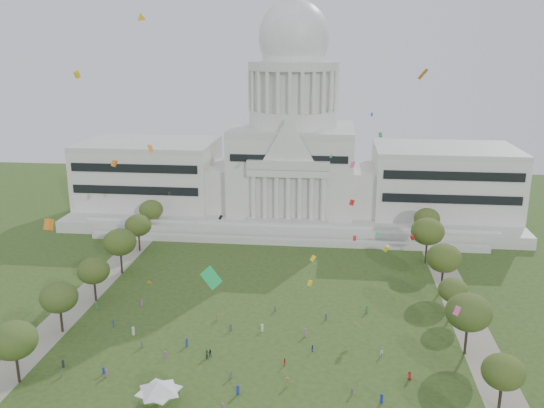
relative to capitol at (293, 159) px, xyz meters
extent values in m
plane|color=#32481B|center=(0.00, -113.59, -22.30)|extent=(400.00, 400.00, 0.00)
cube|color=beige|center=(0.00, 1.41, -20.30)|extent=(160.00, 60.00, 4.00)
cube|color=beige|center=(0.00, -31.59, -21.30)|extent=(130.00, 3.00, 2.00)
cube|color=beige|center=(0.00, -23.59, -19.80)|extent=(140.00, 3.00, 5.00)
cube|color=silver|center=(-55.00, 0.41, -7.30)|extent=(50.00, 34.00, 22.00)
cube|color=silver|center=(55.00, 0.41, -7.30)|extent=(50.00, 34.00, 22.00)
cube|color=silver|center=(-27.00, -1.59, -10.30)|extent=(12.00, 26.00, 16.00)
cube|color=silver|center=(27.00, -1.59, -10.30)|extent=(12.00, 26.00, 16.00)
cube|color=silver|center=(0.00, 0.41, -4.30)|extent=(44.00, 38.00, 28.00)
cube|color=silver|center=(0.00, -19.59, -1.10)|extent=(28.00, 3.00, 2.40)
cube|color=black|center=(-55.00, -16.79, -5.30)|extent=(46.00, 0.40, 11.00)
cube|color=black|center=(55.00, -16.79, -5.30)|extent=(46.00, 0.40, 11.00)
cylinder|color=silver|center=(0.00, 0.41, 15.10)|extent=(32.00, 32.00, 6.00)
cylinder|color=silver|center=(0.00, 0.41, 25.10)|extent=(28.00, 28.00, 14.00)
cylinder|color=beige|center=(0.00, 0.41, 33.60)|extent=(32.40, 32.40, 3.00)
cylinder|color=silver|center=(0.00, 0.41, 39.10)|extent=(22.00, 22.00, 8.00)
ellipsoid|color=silver|center=(0.00, 0.41, 43.10)|extent=(25.00, 25.00, 26.20)
cube|color=gray|center=(-48.00, -83.59, -22.28)|extent=(8.00, 160.00, 0.04)
cube|color=gray|center=(48.00, -83.59, -22.28)|extent=(8.00, 160.00, 0.04)
cylinder|color=black|center=(-44.07, -116.55, -19.42)|extent=(0.56, 0.56, 5.75)
ellipsoid|color=#364F1C|center=(-44.07, -116.55, -13.33)|extent=(8.86, 8.86, 7.25)
cylinder|color=black|center=(46.22, -115.34, -19.83)|extent=(0.56, 0.56, 4.92)
ellipsoid|color=#3B4C18|center=(46.22, -115.34, -14.62)|extent=(7.58, 7.58, 6.20)
cylinder|color=black|center=(-45.04, -96.29, -19.56)|extent=(0.56, 0.56, 5.47)
ellipsoid|color=#354C1C|center=(-45.04, -96.29, -13.77)|extent=(8.42, 8.42, 6.89)
cylinder|color=black|center=(44.17, -96.15, -19.19)|extent=(0.56, 0.56, 6.20)
ellipsoid|color=#32481A|center=(44.17, -96.15, -12.62)|extent=(9.55, 9.55, 7.82)
cylinder|color=black|center=(-44.09, -79.67, -19.66)|extent=(0.56, 0.56, 5.27)
ellipsoid|color=#344916|center=(-44.09, -79.67, -14.07)|extent=(8.12, 8.12, 6.65)
cylinder|color=black|center=(44.40, -79.10, -20.02)|extent=(0.56, 0.56, 4.56)
ellipsoid|color=#3C4D1C|center=(44.40, -79.10, -15.19)|extent=(7.01, 7.01, 5.74)
cylinder|color=black|center=(-44.08, -61.17, -19.28)|extent=(0.56, 0.56, 6.03)
ellipsoid|color=#324B15|center=(-44.08, -61.17, -12.89)|extent=(9.29, 9.29, 7.60)
cylinder|color=black|center=(44.76, -63.55, -19.31)|extent=(0.56, 0.56, 5.97)
ellipsoid|color=#394A16|center=(44.76, -63.55, -12.99)|extent=(9.19, 9.19, 7.52)
cylinder|color=black|center=(-45.22, -42.58, -19.59)|extent=(0.56, 0.56, 5.41)
ellipsoid|color=#344717|center=(-45.22, -42.58, -13.86)|extent=(8.33, 8.33, 6.81)
cylinder|color=black|center=(43.49, -43.40, -19.11)|extent=(0.56, 0.56, 6.37)
ellipsoid|color=#394B16|center=(43.49, -43.40, -12.35)|extent=(9.82, 9.82, 8.03)
cylinder|color=black|center=(-46.87, -24.45, -19.64)|extent=(0.56, 0.56, 5.32)
ellipsoid|color=#3A4D19|center=(-46.87, -24.45, -14.00)|extent=(8.19, 8.19, 6.70)
cylinder|color=black|center=(45.96, -25.46, -19.56)|extent=(0.56, 0.56, 5.47)
ellipsoid|color=#394919|center=(45.96, -25.46, -13.77)|extent=(8.42, 8.42, 6.89)
cylinder|color=#4C4C4C|center=(-17.70, -123.41, -21.01)|extent=(0.12, 0.12, 2.58)
cylinder|color=#4C4C4C|center=(-17.70, -117.63, -21.01)|extent=(0.12, 0.12, 2.58)
cylinder|color=#4C4C4C|center=(-11.92, -117.63, -21.01)|extent=(0.12, 0.12, 2.58)
cube|color=white|center=(-14.81, -120.52, -19.61)|extent=(7.89, 7.89, 0.21)
pyramid|color=white|center=(-14.81, -120.52, -18.48)|extent=(11.05, 11.05, 2.06)
imported|color=#B21E1E|center=(31.38, -107.36, -21.38)|extent=(1.06, 1.01, 1.82)
imported|color=silver|center=(26.67, -99.02, -21.30)|extent=(1.09, 1.11, 1.98)
imported|color=olive|center=(7.84, -112.32, -21.32)|extent=(0.78, 1.32, 1.95)
imported|color=#B21E1E|center=(6.66, -105.00, -21.47)|extent=(0.57, 0.99, 1.65)
imported|color=#33723F|center=(-9.68, -104.05, -21.28)|extent=(1.36, 2.02, 2.02)
imported|color=#26262B|center=(-9.24, -103.16, -21.47)|extent=(0.87, 0.61, 1.66)
imported|color=#4C4C51|center=(20.15, -113.78, -21.51)|extent=(1.09, 1.08, 1.57)
imported|color=navy|center=(12.05, -98.83, -21.48)|extent=(0.73, 1.05, 1.63)
cube|color=#26262B|center=(-37.96, -110.63, -21.49)|extent=(0.40, 0.49, 1.61)
cube|color=#994C8C|center=(-2.93, -121.29, -21.51)|extent=(0.47, 0.49, 1.58)
cube|color=#33723F|center=(24.47, -78.88, -21.37)|extent=(0.57, 0.49, 1.85)
cube|color=#4C4C51|center=(-24.62, -101.32, -21.48)|extent=(0.43, 0.50, 1.62)
cube|color=#994C8C|center=(-31.40, -81.41, -21.47)|extent=(0.48, 0.51, 1.64)
cube|color=#4C4C51|center=(-36.68, -114.08, -21.56)|extent=(0.38, 0.45, 1.47)
cube|color=olive|center=(-10.95, -87.04, -21.51)|extent=(0.42, 0.49, 1.56)
cube|color=#33723F|center=(-42.00, -84.41, -21.37)|extent=(0.55, 0.57, 1.85)
cube|color=#4C4C51|center=(-3.41, -110.90, -21.47)|extent=(0.29, 0.45, 1.65)
cube|color=#4C4C51|center=(14.59, -83.82, -21.47)|extent=(0.51, 0.43, 1.64)
cube|color=#994C8C|center=(10.22, -92.32, -21.33)|extent=(0.42, 0.57, 1.93)
cube|color=navy|center=(25.43, -115.58, -21.40)|extent=(0.55, 0.54, 1.79)
cube|color=#4C4C51|center=(-6.92, -91.74, -21.42)|extent=(0.46, 0.54, 1.75)
cube|color=#994C8C|center=(-27.82, -113.05, -21.44)|extent=(0.48, 0.54, 1.72)
cube|color=navy|center=(-1.13, -116.01, -21.32)|extent=(0.57, 0.43, 1.94)
cube|color=#994C8C|center=(-18.37, -104.94, -21.50)|extent=(0.43, 0.49, 1.58)
cube|color=silver|center=(0.27, -91.12, -21.40)|extent=(0.54, 0.55, 1.79)
cube|color=#4C4C51|center=(2.16, -80.73, -21.57)|extent=(0.40, 0.45, 1.46)
cube|color=navy|center=(-15.14, -99.67, -21.37)|extent=(0.36, 0.52, 1.86)
cube|color=navy|center=(-28.83, -112.11, -21.56)|extent=(0.45, 0.36, 1.48)
cube|color=silver|center=(-28.42, -96.01, -21.32)|extent=(0.61, 0.54, 1.95)
cube|color=navy|center=(-34.26, -92.87, -21.42)|extent=(0.44, 0.54, 1.75)
camera|label=1|loc=(15.69, -208.83, 41.05)|focal=38.00mm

